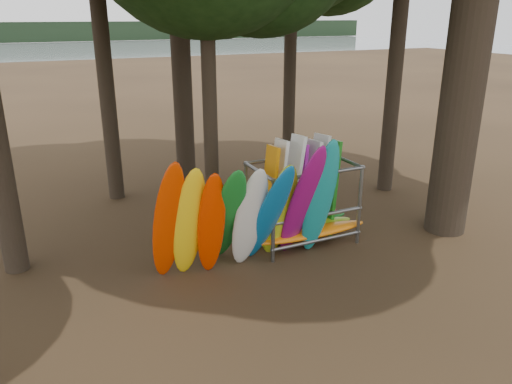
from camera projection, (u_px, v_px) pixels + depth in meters
name	position (u px, v px, depth m)	size (l,w,h in m)	color
ground	(307.00, 265.00, 11.49)	(120.00, 120.00, 0.00)	#47331E
lake	(61.00, 61.00, 62.57)	(160.00, 160.00, 0.00)	gray
far_shore	(37.00, 32.00, 104.47)	(160.00, 4.00, 4.00)	black
kayak_row	(252.00, 214.00, 10.84)	(4.25, 2.21, 3.12)	red
storage_rack	(302.00, 205.00, 12.47)	(3.07, 1.52, 2.76)	slate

